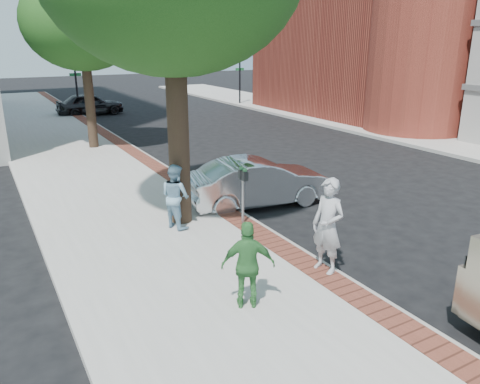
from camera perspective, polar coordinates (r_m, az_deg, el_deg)
ground at (r=10.89m, az=-0.22°, el=-6.83°), size 120.00×120.00×0.00m
sidewalk at (r=17.53m, az=-17.58°, el=2.26°), size 5.00×60.00×0.15m
brick_strip at (r=18.06m, az=-10.80°, el=3.50°), size 0.60×60.00×0.01m
curb at (r=18.19m, az=-9.75°, el=3.40°), size 0.10×60.00×0.15m
sidewalk_far at (r=25.89m, az=19.61°, el=6.92°), size 5.00×60.00×0.15m
signal_near at (r=31.24m, az=-19.37°, el=12.72°), size 0.70×0.15×3.80m
signal_far at (r=35.26m, az=-0.03°, el=14.18°), size 0.70×0.15×3.80m
tree_far at (r=21.08m, az=-18.72°, el=19.06°), size 4.80×4.80×7.14m
parking_meter at (r=11.55m, az=0.37°, el=1.05°), size 0.12×0.32×1.47m
person_gray at (r=9.33m, az=10.67°, el=-4.09°), size 0.59×0.78×1.93m
person_officer at (r=11.53m, az=-7.88°, el=-0.50°), size 0.82×0.93×1.60m
person_green at (r=8.03m, az=1.00°, el=-8.91°), size 0.99×0.75×1.57m
sedan_silver at (r=13.45m, az=2.24°, el=1.20°), size 4.34×1.98×1.38m
bg_car at (r=32.01m, az=-17.81°, el=10.17°), size 4.16×1.74×1.41m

